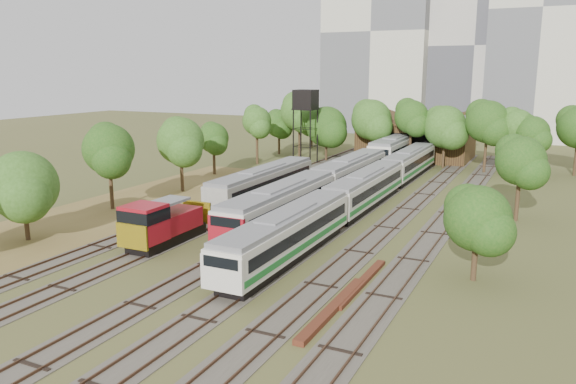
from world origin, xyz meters
The scene contains 18 objects.
ground centered at (0.00, 0.00, 0.00)m, with size 240.00×240.00×0.00m, color #475123.
dry_grass_patch centered at (-18.00, 8.00, 0.02)m, with size 14.00×60.00×0.04m, color brown.
tracks centered at (-0.67, 25.00, 0.04)m, with size 24.60×80.00×0.19m.
railcar_red_set centered at (-2.00, 22.32, 1.92)m, with size 2.94×34.57×3.64m.
railcar_green_set centered at (2.00, 24.16, 1.80)m, with size 2.75×52.08×3.40m.
railcar_rear centered at (-2.00, 49.57, 2.12)m, with size 3.24×16.08×4.01m.
shunter_locomotive centered at (-8.00, 5.38, 1.72)m, with size 2.73×8.10×3.58m.
old_grey_coach centered at (-8.00, 21.84, 1.87)m, with size 2.78×18.00×3.43m.
water_tower centered at (-13.96, 45.64, 8.82)m, with size 3.02×3.02×10.47m.
rail_pile_near centered at (8.00, 0.08, 0.15)m, with size 0.61×9.17×0.31m, color #5E2C1B.
rail_pile_far centered at (8.20, 4.51, 0.14)m, with size 0.53×8.50×0.28m, color #5E2C1B.
maintenance_shed centered at (-1.00, 57.98, 2.91)m, with size 16.45×11.55×7.58m.
tree_band_left centered at (-19.58, 26.22, 5.12)m, with size 8.22×75.25×8.21m.
tree_band_far centered at (-0.59, 50.58, 6.11)m, with size 43.70×8.03×9.89m.
tree_band_right centered at (15.17, 26.97, 4.98)m, with size 5.54×43.78×7.64m.
tower_left centered at (-18.00, 95.00, 21.00)m, with size 22.00×16.00×42.00m, color beige.
tower_centre centered at (2.00, 100.00, 18.00)m, with size 20.00×18.00×36.00m, color #BAB3A8.
tower_right centered at (14.00, 92.00, 24.00)m, with size 18.00×16.00×48.00m, color beige.
Camera 1 is at (18.33, -27.03, 12.95)m, focal length 35.00 mm.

